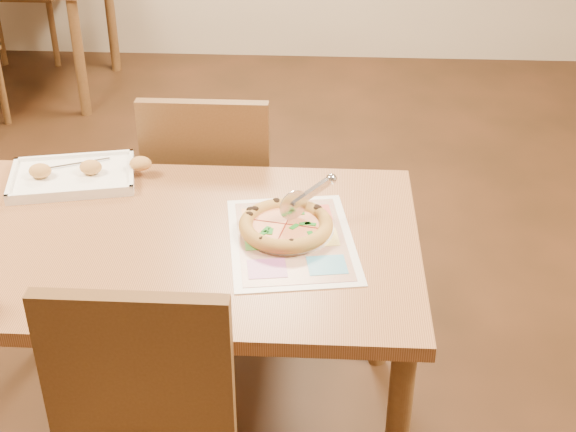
# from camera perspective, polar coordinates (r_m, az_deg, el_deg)

# --- Properties ---
(room) EXTENTS (7.00, 7.00, 7.00)m
(room) POSITION_cam_1_polar(r_m,az_deg,el_deg) (1.92, -9.26, 14.63)
(room) COLOR #361D0F
(room) RESTS_ON ground
(dining_table) EXTENTS (1.30, 0.85, 0.72)m
(dining_table) POSITION_cam_1_polar(r_m,az_deg,el_deg) (2.22, -7.74, -3.36)
(dining_table) COLOR #9B653E
(dining_table) RESTS_ON ground
(chair_far) EXTENTS (0.42, 0.42, 0.47)m
(chair_far) POSITION_cam_1_polar(r_m,az_deg,el_deg) (2.76, -5.51, 2.44)
(chair_far) COLOR brown
(chair_far) RESTS_ON ground
(plate) EXTENTS (0.29, 0.29, 0.01)m
(plate) POSITION_cam_1_polar(r_m,az_deg,el_deg) (2.18, 0.00, -0.98)
(plate) COLOR white
(plate) RESTS_ON dining_table
(pizza) EXTENTS (0.26, 0.26, 0.04)m
(pizza) POSITION_cam_1_polar(r_m,az_deg,el_deg) (2.16, -0.15, -0.67)
(pizza) COLOR gold
(pizza) RESTS_ON plate
(pizza_cutter) EXTENTS (0.14, 0.11, 0.10)m
(pizza_cutter) POSITION_cam_1_polar(r_m,az_deg,el_deg) (2.17, 1.28, 1.39)
(pizza_cutter) COLOR silver
(pizza_cutter) RESTS_ON pizza
(appetizer_tray) EXTENTS (0.44, 0.32, 0.06)m
(appetizer_tray) POSITION_cam_1_polar(r_m,az_deg,el_deg) (2.51, -14.81, 2.78)
(appetizer_tray) COLOR white
(appetizer_tray) RESTS_ON dining_table
(menu) EXTENTS (0.39, 0.50, 0.00)m
(menu) POSITION_cam_1_polar(r_m,az_deg,el_deg) (2.14, 0.26, -1.71)
(menu) COLOR silver
(menu) RESTS_ON dining_table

